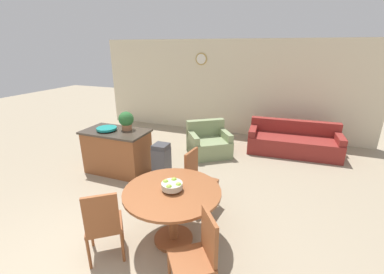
{
  "coord_description": "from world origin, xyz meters",
  "views": [
    {
      "loc": [
        1.77,
        -1.56,
        2.51
      ],
      "look_at": [
        0.22,
        2.47,
        0.97
      ],
      "focal_mm": 24.0,
      "sensor_mm": 36.0,
      "label": 1
    }
  ],
  "objects_px": {
    "teal_bowl": "(107,129)",
    "fruit_bowl": "(172,185)",
    "armchair": "(208,144)",
    "couch": "(293,142)",
    "dining_table": "(172,202)",
    "dining_chair_near_right": "(198,253)",
    "dining_chair_near_left": "(103,222)",
    "dining_chair_far_side": "(198,177)",
    "potted_plant": "(126,120)",
    "kitchen_island": "(117,151)",
    "trash_bin": "(162,162)"
  },
  "relations": [
    {
      "from": "kitchen_island",
      "to": "couch",
      "type": "xyz_separation_m",
      "value": [
        3.41,
        2.39,
        -0.18
      ]
    },
    {
      "from": "dining_chair_near_left",
      "to": "fruit_bowl",
      "type": "bearing_deg",
      "value": 5.22
    },
    {
      "from": "trash_bin",
      "to": "dining_table",
      "type": "bearing_deg",
      "value": -57.49
    },
    {
      "from": "fruit_bowl",
      "to": "potted_plant",
      "type": "distance_m",
      "value": 2.39
    },
    {
      "from": "dining_chair_near_left",
      "to": "fruit_bowl",
      "type": "relative_size",
      "value": 3.56
    },
    {
      "from": "dining_chair_near_left",
      "to": "couch",
      "type": "relative_size",
      "value": 0.45
    },
    {
      "from": "fruit_bowl",
      "to": "couch",
      "type": "relative_size",
      "value": 0.13
    },
    {
      "from": "potted_plant",
      "to": "dining_chair_far_side",
      "type": "bearing_deg",
      "value": -22.09
    },
    {
      "from": "dining_table",
      "to": "couch",
      "type": "relative_size",
      "value": 0.58
    },
    {
      "from": "dining_chair_near_left",
      "to": "trash_bin",
      "type": "xyz_separation_m",
      "value": [
        -0.29,
        2.04,
        -0.16
      ]
    },
    {
      "from": "potted_plant",
      "to": "couch",
      "type": "bearing_deg",
      "value": 34.96
    },
    {
      "from": "fruit_bowl",
      "to": "dining_chair_near_right",
      "type": "bearing_deg",
      "value": -47.17
    },
    {
      "from": "teal_bowl",
      "to": "dining_table",
      "type": "bearing_deg",
      "value": -33.48
    },
    {
      "from": "dining_chair_near_left",
      "to": "dining_chair_far_side",
      "type": "height_order",
      "value": "same"
    },
    {
      "from": "dining_chair_near_left",
      "to": "kitchen_island",
      "type": "relative_size",
      "value": 0.73
    },
    {
      "from": "dining_chair_near_right",
      "to": "couch",
      "type": "relative_size",
      "value": 0.45
    },
    {
      "from": "dining_table",
      "to": "dining_chair_far_side",
      "type": "bearing_deg",
      "value": 87.8
    },
    {
      "from": "dining_chair_near_right",
      "to": "armchair",
      "type": "relative_size",
      "value": 0.78
    },
    {
      "from": "dining_chair_near_left",
      "to": "dining_chair_near_right",
      "type": "distance_m",
      "value": 1.22
    },
    {
      "from": "dining_chair_far_side",
      "to": "potted_plant",
      "type": "distance_m",
      "value": 2.02
    },
    {
      "from": "potted_plant",
      "to": "teal_bowl",
      "type": "bearing_deg",
      "value": -149.95
    },
    {
      "from": "potted_plant",
      "to": "couch",
      "type": "xyz_separation_m",
      "value": [
        3.22,
        2.25,
        -0.83
      ]
    },
    {
      "from": "couch",
      "to": "dining_chair_near_left",
      "type": "bearing_deg",
      "value": -118.43
    },
    {
      "from": "dining_chair_near_left",
      "to": "potted_plant",
      "type": "xyz_separation_m",
      "value": [
        -1.13,
        2.18,
        0.57
      ]
    },
    {
      "from": "teal_bowl",
      "to": "fruit_bowl",
      "type": "bearing_deg",
      "value": -33.48
    },
    {
      "from": "dining_table",
      "to": "dining_chair_far_side",
      "type": "relative_size",
      "value": 1.3
    },
    {
      "from": "couch",
      "to": "armchair",
      "type": "bearing_deg",
      "value": -159.09
    },
    {
      "from": "dining_table",
      "to": "fruit_bowl",
      "type": "bearing_deg",
      "value": 164.92
    },
    {
      "from": "dining_chair_far_side",
      "to": "kitchen_island",
      "type": "relative_size",
      "value": 0.73
    },
    {
      "from": "fruit_bowl",
      "to": "kitchen_island",
      "type": "relative_size",
      "value": 0.21
    },
    {
      "from": "fruit_bowl",
      "to": "kitchen_island",
      "type": "distance_m",
      "value": 2.46
    },
    {
      "from": "teal_bowl",
      "to": "kitchen_island",
      "type": "bearing_deg",
      "value": 19.81
    },
    {
      "from": "kitchen_island",
      "to": "teal_bowl",
      "type": "distance_m",
      "value": 0.52
    },
    {
      "from": "couch",
      "to": "armchair",
      "type": "distance_m",
      "value": 2.1
    },
    {
      "from": "dining_table",
      "to": "couch",
      "type": "bearing_deg",
      "value": 69.21
    },
    {
      "from": "kitchen_island",
      "to": "trash_bin",
      "type": "height_order",
      "value": "kitchen_island"
    },
    {
      "from": "couch",
      "to": "armchair",
      "type": "height_order",
      "value": "armchair"
    },
    {
      "from": "dining_chair_near_left",
      "to": "dining_chair_near_right",
      "type": "height_order",
      "value": "same"
    },
    {
      "from": "armchair",
      "to": "couch",
      "type": "bearing_deg",
      "value": -11.47
    },
    {
      "from": "kitchen_island",
      "to": "teal_bowl",
      "type": "height_order",
      "value": "teal_bowl"
    },
    {
      "from": "dining_chair_far_side",
      "to": "potted_plant",
      "type": "bearing_deg",
      "value": -104.71
    },
    {
      "from": "dining_chair_near_right",
      "to": "fruit_bowl",
      "type": "height_order",
      "value": "dining_chair_near_right"
    },
    {
      "from": "armchair",
      "to": "teal_bowl",
      "type": "bearing_deg",
      "value": -171.48
    },
    {
      "from": "dining_chair_near_right",
      "to": "kitchen_island",
      "type": "relative_size",
      "value": 0.73
    },
    {
      "from": "teal_bowl",
      "to": "couch",
      "type": "distance_m",
      "value": 4.38
    },
    {
      "from": "dining_chair_near_left",
      "to": "dining_chair_near_right",
      "type": "xyz_separation_m",
      "value": [
        1.22,
        -0.05,
        0.0
      ]
    },
    {
      "from": "dining_chair_near_right",
      "to": "dining_chair_far_side",
      "type": "bearing_deg",
      "value": -17.32
    },
    {
      "from": "dining_table",
      "to": "dining_chair_near_left",
      "type": "xyz_separation_m",
      "value": [
        -0.63,
        -0.59,
        -0.07
      ]
    },
    {
      "from": "couch",
      "to": "trash_bin",
      "type": "bearing_deg",
      "value": -138.14
    },
    {
      "from": "trash_bin",
      "to": "dining_chair_near_left",
      "type": "bearing_deg",
      "value": -81.79
    }
  ]
}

